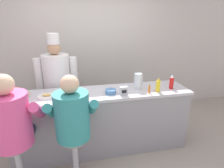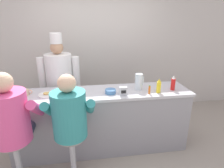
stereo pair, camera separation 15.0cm
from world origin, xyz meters
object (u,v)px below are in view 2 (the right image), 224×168
napkin_dispenser_chrome (123,91)px  hot_sauce_bottle_orange (149,90)px  ketchup_bottle_red (173,83)px  coffee_mug_tan (26,92)px  mustard_bottle_yellow (159,86)px  diner_seated_teal (70,116)px  breakfast_plate (47,94)px  diner_seated_pink (11,119)px  cereal_bowl (110,91)px  water_pitcher_clear (139,82)px  cook_in_whites_near (60,81)px

napkin_dispenser_chrome → hot_sauce_bottle_orange: bearing=-0.7°
ketchup_bottle_red → coffee_mug_tan: ketchup_bottle_red is taller
mustard_bottle_yellow → napkin_dispenser_chrome: bearing=-177.9°
ketchup_bottle_red → diner_seated_teal: diner_seated_teal is taller
mustard_bottle_yellow → breakfast_plate: bearing=175.4°
coffee_mug_tan → mustard_bottle_yellow: bearing=-5.7°
hot_sauce_bottle_orange → diner_seated_pink: 1.77m
ketchup_bottle_red → cereal_bowl: (-0.93, -0.00, -0.07)m
ketchup_bottle_red → hot_sauce_bottle_orange: bearing=-166.3°
cereal_bowl → diner_seated_pink: 1.27m
water_pitcher_clear → cereal_bowl: size_ratio=1.53×
diner_seated_teal → cook_in_whites_near: 1.16m
coffee_mug_tan → diner_seated_pink: diner_seated_pink is taller
hot_sauce_bottle_orange → breakfast_plate: size_ratio=0.52×
water_pitcher_clear → diner_seated_teal: diner_seated_teal is taller
hot_sauce_bottle_orange → cereal_bowl: (-0.54, 0.09, -0.03)m
ketchup_bottle_red → mustard_bottle_yellow: ketchup_bottle_red is taller
coffee_mug_tan → napkin_dispenser_chrome: bearing=-8.7°
ketchup_bottle_red → cereal_bowl: 0.94m
mustard_bottle_yellow → water_pitcher_clear: size_ratio=0.87×
napkin_dispenser_chrome → diner_seated_pink: diner_seated_pink is taller
water_pitcher_clear → napkin_dispenser_chrome: 0.34m
ketchup_bottle_red → napkin_dispenser_chrome: bearing=-173.2°
coffee_mug_tan → diner_seated_pink: size_ratio=0.10×
cereal_bowl → cook_in_whites_near: 1.03m
water_pitcher_clear → diner_seated_pink: (-1.63, -0.55, -0.18)m
water_pitcher_clear → coffee_mug_tan: water_pitcher_clear is taller
ketchup_bottle_red → breakfast_plate: (-1.81, 0.05, -0.09)m
breakfast_plate → ketchup_bottle_red: bearing=-1.7°
coffee_mug_tan → diner_seated_pink: 0.57m
mustard_bottle_yellow → water_pitcher_clear: 0.30m
diner_seated_pink → cook_in_whites_near: cook_in_whites_near is taller
mustard_bottle_yellow → diner_seated_teal: 1.30m
water_pitcher_clear → hot_sauce_bottle_orange: bearing=-62.5°
ketchup_bottle_red → water_pitcher_clear: bearing=168.7°
coffee_mug_tan → diner_seated_pink: (-0.02, -0.56, -0.10)m
mustard_bottle_yellow → hot_sauce_bottle_orange: (-0.14, -0.02, -0.04)m
coffee_mug_tan → diner_seated_teal: (0.62, -0.57, -0.12)m
breakfast_plate → cereal_bowl: bearing=-3.5°
breakfast_plate → diner_seated_pink: size_ratio=0.17×
napkin_dispenser_chrome → coffee_mug_tan: bearing=171.3°
napkin_dispenser_chrome → cook_in_whites_near: (-0.94, 0.77, -0.05)m
mustard_bottle_yellow → cereal_bowl: mustard_bottle_yellow is taller
diner_seated_pink → cereal_bowl: bearing=20.7°
breakfast_plate → cereal_bowl: (0.87, -0.05, 0.02)m
ketchup_bottle_red → cook_in_whites_near: size_ratio=0.13×
mustard_bottle_yellow → water_pitcher_clear: bearing=145.0°
diner_seated_teal → ketchup_bottle_red: bearing=17.0°
mustard_bottle_yellow → cook_in_whites_near: cook_in_whites_near is taller
breakfast_plate → diner_seated_pink: bearing=-121.9°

